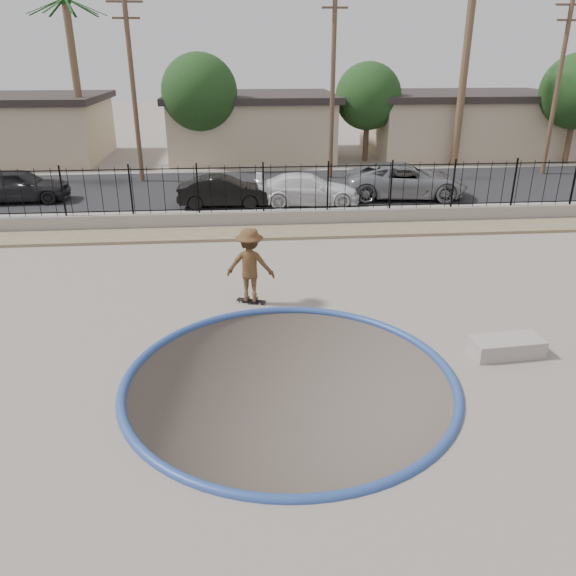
# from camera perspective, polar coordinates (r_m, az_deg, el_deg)

# --- Properties ---
(ground) EXTENTS (120.00, 120.00, 2.20)m
(ground) POSITION_cam_1_polar(r_m,az_deg,el_deg) (24.21, -2.60, 4.98)
(ground) COLOR gray
(ground) RESTS_ON ground
(bowl_pit) EXTENTS (6.84, 6.84, 1.80)m
(bowl_pit) POSITION_cam_1_polar(r_m,az_deg,el_deg) (11.90, 0.19, -9.33)
(bowl_pit) COLOR #453A35
(bowl_pit) RESTS_ON ground
(coping_ring) EXTENTS (7.04, 7.04, 0.20)m
(coping_ring) POSITION_cam_1_polar(r_m,az_deg,el_deg) (11.90, 0.19, -9.33)
(coping_ring) COLOR #2A4589
(coping_ring) RESTS_ON ground
(rock_strip) EXTENTS (42.00, 1.60, 0.11)m
(rock_strip) POSITION_cam_1_polar(r_m,az_deg,el_deg) (21.20, -2.31, 5.63)
(rock_strip) COLOR #968762
(rock_strip) RESTS_ON ground
(retaining_wall) EXTENTS (42.00, 0.45, 0.60)m
(retaining_wall) POSITION_cam_1_polar(r_m,az_deg,el_deg) (22.18, -2.47, 7.07)
(retaining_wall) COLOR gray
(retaining_wall) RESTS_ON ground
(fence) EXTENTS (40.00, 0.04, 1.80)m
(fence) POSITION_cam_1_polar(r_m,az_deg,el_deg) (21.88, -2.52, 10.10)
(fence) COLOR black
(fence) RESTS_ON retaining_wall
(street) EXTENTS (90.00, 8.00, 0.04)m
(street) POSITION_cam_1_polar(r_m,az_deg,el_deg) (28.74, -3.10, 10.16)
(street) COLOR black
(street) RESTS_ON ground
(house_west) EXTENTS (11.60, 8.60, 3.90)m
(house_west) POSITION_cam_1_polar(r_m,az_deg,el_deg) (40.31, -26.31, 14.43)
(house_west) COLOR tan
(house_west) RESTS_ON ground
(house_center) EXTENTS (10.60, 8.60, 3.90)m
(house_center) POSITION_cam_1_polar(r_m,az_deg,el_deg) (37.79, -3.73, 16.23)
(house_center) COLOR tan
(house_center) RESTS_ON ground
(house_east) EXTENTS (12.60, 8.60, 3.90)m
(house_east) POSITION_cam_1_polar(r_m,az_deg,el_deg) (40.61, 17.24, 15.76)
(house_east) COLOR tan
(house_east) RESTS_ON ground
(palm_mid) EXTENTS (2.30, 2.30, 9.30)m
(palm_mid) POSITION_cam_1_polar(r_m,az_deg,el_deg) (36.18, -21.16, 22.06)
(palm_mid) COLOR brown
(palm_mid) RESTS_ON ground
(palm_right) EXTENTS (2.30, 2.30, 10.30)m
(palm_right) POSITION_cam_1_polar(r_m,az_deg,el_deg) (35.47, 17.88, 23.51)
(palm_right) COLOR brown
(palm_right) RESTS_ON ground
(utility_pole_left) EXTENTS (1.70, 0.24, 9.00)m
(utility_pole_left) POSITION_cam_1_polar(r_m,az_deg,el_deg) (30.49, -15.46, 19.06)
(utility_pole_left) COLOR #473323
(utility_pole_left) RESTS_ON ground
(utility_pole_mid) EXTENTS (1.70, 0.24, 9.50)m
(utility_pole_mid) POSITION_cam_1_polar(r_m,az_deg,el_deg) (30.45, 4.57, 20.23)
(utility_pole_mid) COLOR #473323
(utility_pole_mid) RESTS_ON ground
(utility_pole_right) EXTENTS (1.70, 0.24, 9.00)m
(utility_pole_right) POSITION_cam_1_polar(r_m,az_deg,el_deg) (34.50, 25.72, 18.08)
(utility_pole_right) COLOR #473323
(utility_pole_right) RESTS_ON ground
(street_tree_left) EXTENTS (4.32, 4.32, 6.36)m
(street_tree_left) POSITION_cam_1_polar(r_m,az_deg,el_deg) (34.15, -8.99, 19.03)
(street_tree_left) COLOR #473323
(street_tree_left) RESTS_ON ground
(street_tree_mid) EXTENTS (3.96, 3.96, 5.83)m
(street_tree_mid) POSITION_cam_1_polar(r_m,az_deg,el_deg) (35.99, 8.14, 18.71)
(street_tree_mid) COLOR #473323
(street_tree_mid) RESTS_ON ground
(skater) EXTENTS (1.43, 1.01, 2.01)m
(skater) POSITION_cam_1_polar(r_m,az_deg,el_deg) (15.01, -3.85, 2.01)
(skater) COLOR brown
(skater) RESTS_ON ground
(skateboard) EXTENTS (0.82, 0.48, 0.07)m
(skateboard) POSITION_cam_1_polar(r_m,az_deg,el_deg) (15.37, -3.76, -1.30)
(skateboard) COLOR black
(skateboard) RESTS_ON ground
(concrete_ledge) EXTENTS (1.65, 0.83, 0.40)m
(concrete_ledge) POSITION_cam_1_polar(r_m,az_deg,el_deg) (13.65, 21.29, -5.57)
(concrete_ledge) COLOR gray
(concrete_ledge) RESTS_ON ground
(car_a) EXTENTS (4.44, 1.94, 1.49)m
(car_a) POSITION_cam_1_polar(r_m,az_deg,el_deg) (28.40, -25.70, 9.38)
(car_a) COLOR black
(car_a) RESTS_ON street
(car_b) EXTENTS (4.02, 1.49, 1.31)m
(car_b) POSITION_cam_1_polar(r_m,az_deg,el_deg) (25.08, -6.54, 9.74)
(car_b) COLOR black
(car_b) RESTS_ON street
(car_c) EXTENTS (4.71, 2.12, 1.34)m
(car_c) POSITION_cam_1_polar(r_m,az_deg,el_deg) (25.24, 2.01, 9.99)
(car_c) COLOR white
(car_c) RESTS_ON street
(car_d) EXTENTS (5.82, 3.04, 1.56)m
(car_d) POSITION_cam_1_polar(r_m,az_deg,el_deg) (27.04, 11.82, 10.64)
(car_d) COLOR gray
(car_d) RESTS_ON street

